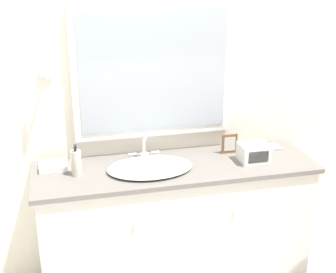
# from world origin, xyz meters

# --- Properties ---
(wall_back) EXTENTS (8.00, 0.18, 2.55)m
(wall_back) POSITION_xyz_m (-0.00, 0.57, 1.28)
(wall_back) COLOR silver
(wall_back) RESTS_ON ground_plane
(vanity_counter) EXTENTS (1.78, 0.55, 0.90)m
(vanity_counter) POSITION_xyz_m (0.00, 0.28, 0.45)
(vanity_counter) COLOR beige
(vanity_counter) RESTS_ON ground_plane
(sink_basin) EXTENTS (0.53, 0.41, 0.17)m
(sink_basin) POSITION_xyz_m (-0.17, 0.25, 0.92)
(sink_basin) COLOR white
(sink_basin) RESTS_ON vanity_counter
(soap_bottle) EXTENTS (0.06, 0.06, 0.20)m
(soap_bottle) POSITION_xyz_m (-0.62, 0.28, 0.98)
(soap_bottle) COLOR beige
(soap_bottle) RESTS_ON vanity_counter
(appliance_box) EXTENTS (0.19, 0.15, 0.11)m
(appliance_box) POSITION_xyz_m (0.50, 0.23, 0.96)
(appliance_box) COLOR white
(appliance_box) RESTS_ON vanity_counter
(picture_frame) EXTENTS (0.11, 0.01, 0.13)m
(picture_frame) POSITION_xyz_m (0.40, 0.39, 0.97)
(picture_frame) COLOR brown
(picture_frame) RESTS_ON vanity_counter
(hand_towel_near_sink) EXTENTS (0.17, 0.14, 0.04)m
(hand_towel_near_sink) POSITION_xyz_m (-0.76, 0.40, 0.92)
(hand_towel_near_sink) COLOR white
(hand_towel_near_sink) RESTS_ON vanity_counter
(metal_tray) EXTENTS (0.17, 0.10, 0.01)m
(metal_tray) POSITION_xyz_m (0.69, 0.41, 0.90)
(metal_tray) COLOR #ADADB2
(metal_tray) RESTS_ON vanity_counter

